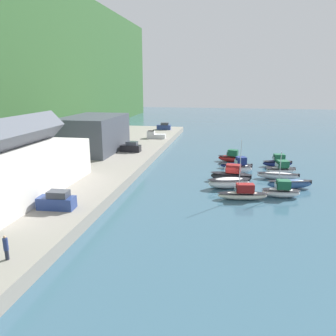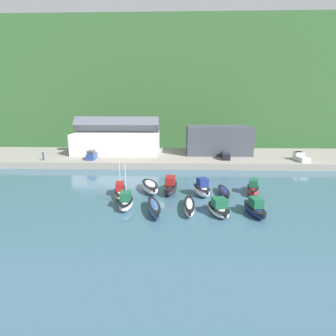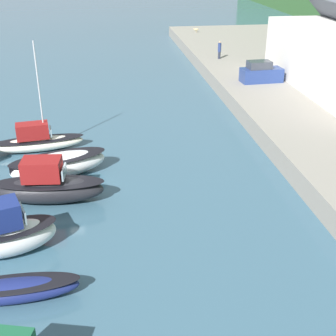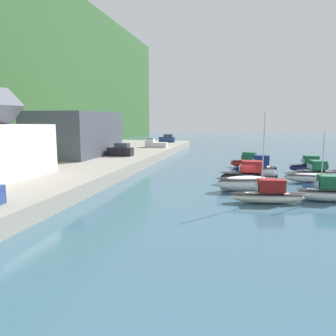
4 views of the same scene
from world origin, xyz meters
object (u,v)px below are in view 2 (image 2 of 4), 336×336
Objects in this scene: moored_boat_1 at (150,187)px; parked_car_2 at (92,155)px; moored_boat_5 at (253,188)px; moored_boat_4 at (224,192)px; moored_boat_9 at (219,208)px; moored_boat_3 at (202,189)px; moored_boat_2 at (170,186)px; moored_boat_7 at (154,208)px; moored_boat_6 at (126,202)px; person_on_quay at (43,156)px; moored_boat_10 at (255,208)px; moored_boat_8 at (189,206)px; pickup_truck_0 at (300,157)px; moored_boat_0 at (120,190)px; parked_car_1 at (225,155)px.

moored_boat_1 is 1.63× the size of parked_car_2.
moored_boat_4 is at bearing -154.87° from moored_boat_5.
moored_boat_9 is at bearing -114.10° from moored_boat_5.
parked_car_2 is (-26.35, 28.44, 1.61)m from moored_boat_9.
moored_boat_3 is 32.61m from parked_car_2.
moored_boat_7 is at bearing -97.98° from moored_boat_2.
moored_boat_6 is (-6.27, -6.90, -0.16)m from moored_boat_2.
moored_boat_5 is 18.07m from moored_boat_7.
moored_boat_2 is at bearing -165.07° from moored_boat_5.
moored_boat_2 is 1.36× the size of moored_boat_3.
moored_boat_1 is at bearing -33.16° from person_on_quay.
moored_boat_10 is (17.87, -1.81, -0.03)m from moored_boat_6.
moored_boat_2 reaches higher than moored_boat_7.
person_on_quay is at bearing 143.59° from moored_boat_8.
pickup_truck_0 reaches higher than moored_boat_10.
moored_boat_8 is 1.45× the size of pickup_truck_0.
person_on_quay is (-22.49, 19.69, 1.81)m from moored_boat_0.
moored_boat_10 is at bearing -91.20° from parked_car_1.
moored_boat_1 reaches higher than moored_boat_8.
moored_boat_0 is 1.28× the size of moored_boat_6.
moored_boat_9 is (14.98, -7.11, 0.02)m from moored_boat_0.
pickup_truck_0 is at bearing 1.50° from person_on_quay.
moored_boat_9 is (3.96, -1.01, 0.18)m from moored_boat_8.
moored_boat_0 is 29.95m from person_on_quay.
moored_boat_9 is (8.82, 0.03, 0.05)m from moored_boat_7.
moored_boat_8 is 1.65× the size of parked_car_1.
pickup_truck_0 is at bearing 41.99° from moored_boat_4.
parked_car_2 is at bearing 128.82° from moored_boat_10.
parked_car_2 is at bearing 121.46° from moored_boat_9.
parked_car_2 is (-31.20, 28.48, 1.56)m from moored_boat_10.
moored_boat_3 reaches higher than moored_boat_9.
moored_boat_0 is at bearing -41.21° from person_on_quay.
parked_car_2 is at bearing 164.44° from moored_boat_5.
moored_boat_7 is 4.97m from moored_boat_8.
parked_car_1 is 1.98× the size of person_on_quay.
moored_boat_3 is (8.63, -1.79, 0.25)m from moored_boat_1.
moored_boat_8 is at bearing -37.58° from moored_boat_0.
person_on_quay is (-24.45, 25.04, 1.72)m from moored_boat_6.
parked_car_1 is (12.90, 20.84, 1.38)m from moored_boat_2.
parked_car_2 is 0.89× the size of pickup_truck_0.
moored_boat_4 is 0.94× the size of moored_boat_6.
pickup_truck_0 reaches higher than moored_boat_7.
moored_boat_3 is 0.86× the size of moored_boat_5.
moored_boat_3 is 23.64m from parked_car_1.
moored_boat_0 is 1.18× the size of moored_boat_1.
person_on_quay is at bearing 130.19° from moored_boat_0.
moored_boat_0 reaches higher than moored_boat_5.
moored_boat_3 is at bearing -155.70° from moored_boat_5.
moored_boat_2 is at bearing 134.30° from moored_boat_10.
pickup_truck_0 is at bearing 20.25° from moored_boat_0.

